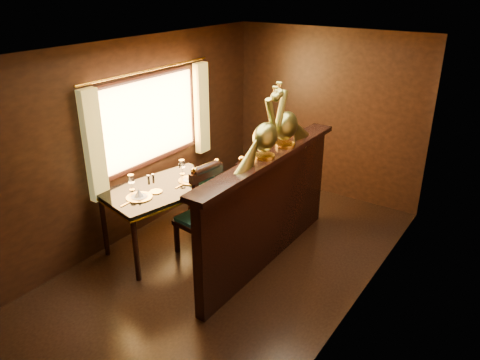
{
  "coord_description": "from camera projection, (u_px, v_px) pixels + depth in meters",
  "views": [
    {
      "loc": [
        2.74,
        -3.84,
        3.17
      ],
      "look_at": [
        -0.05,
        0.27,
        0.98
      ],
      "focal_mm": 35.0,
      "sensor_mm": 36.0,
      "label": 1
    }
  ],
  "objects": [
    {
      "name": "ground",
      "position": [
        231.0,
        263.0,
        5.59
      ],
      "size": [
        5.0,
        5.0,
        0.0
      ],
      "primitive_type": "plane",
      "color": "black",
      "rests_on": "ground"
    },
    {
      "name": "room_shell",
      "position": [
        224.0,
        136.0,
        5.01
      ],
      "size": [
        3.04,
        5.04,
        2.52
      ],
      "color": "black",
      "rests_on": "ground"
    },
    {
      "name": "partition",
      "position": [
        268.0,
        207.0,
        5.37
      ],
      "size": [
        0.26,
        2.7,
        1.36
      ],
      "color": "black",
      "rests_on": "ground"
    },
    {
      "name": "dining_table",
      "position": [
        164.0,
        192.0,
        5.62
      ],
      "size": [
        1.16,
        1.57,
        1.04
      ],
      "rotation": [
        0.0,
        0.0,
        -0.23
      ],
      "color": "black",
      "rests_on": "ground"
    },
    {
      "name": "chair_left",
      "position": [
        203.0,
        208.0,
        5.51
      ],
      "size": [
        0.49,
        0.51,
        1.23
      ],
      "rotation": [
        0.0,
        0.0,
        -0.12
      ],
      "color": "black",
      "rests_on": "ground"
    },
    {
      "name": "chair_right",
      "position": [
        247.0,
        200.0,
        5.61
      ],
      "size": [
        0.52,
        0.54,
        1.33
      ],
      "rotation": [
        0.0,
        0.0,
        -0.1
      ],
      "color": "black",
      "rests_on": "ground"
    },
    {
      "name": "peacock_left",
      "position": [
        265.0,
        124.0,
        4.87
      ],
      "size": [
        0.24,
        0.63,
        0.75
      ],
      "primitive_type": null,
      "color": "#1A502E",
      "rests_on": "partition"
    },
    {
      "name": "peacock_right",
      "position": [
        286.0,
        113.0,
        5.2
      ],
      "size": [
        0.25,
        0.65,
        0.78
      ],
      "primitive_type": null,
      "color": "#1A502E",
      "rests_on": "partition"
    }
  ]
}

